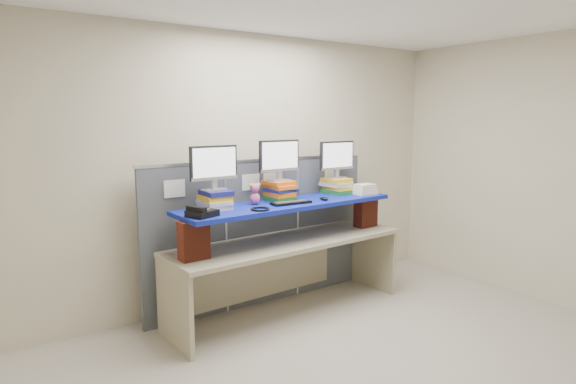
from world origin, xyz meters
TOP-DOWN VIEW (x-y plane):
  - room at (0.00, 0.00)m, footprint 5.00×4.00m
  - cubicle_partition at (-0.00, 1.78)m, footprint 2.60×0.06m
  - desk at (0.06, 1.40)m, footprint 2.50×0.84m
  - brick_pier_left at (-0.97, 1.29)m, footprint 0.25×0.15m
  - brick_pier_right at (1.10, 1.40)m, footprint 0.25×0.15m
  - blue_board at (0.06, 1.40)m, footprint 2.28×0.68m
  - book_stack_left at (-0.68, 1.47)m, footprint 0.25×0.29m
  - book_stack_center at (0.04, 1.51)m, footprint 0.27×0.30m
  - book_stack_right at (0.81, 1.56)m, footprint 0.27×0.33m
  - monitor_left at (-0.68, 1.48)m, footprint 0.46×0.14m
  - monitor_center at (0.04, 1.51)m, footprint 0.46×0.14m
  - monitor_right at (0.80, 1.55)m, footprint 0.46×0.14m
  - keyboard at (0.03, 1.30)m, footprint 0.40×0.15m
  - mouse at (0.42, 1.28)m, footprint 0.08×0.12m
  - desk_phone at (-0.92, 1.23)m, footprint 0.27×0.26m
  - headset at (-0.37, 1.20)m, footprint 0.20×0.20m
  - plush_toy at (-0.27, 1.47)m, footprint 0.12×0.09m
  - binder_stack at (1.02, 1.34)m, footprint 0.24×0.19m

SIDE VIEW (x-z plane):
  - desk at x=0.06m, z-range 0.22..0.97m
  - cubicle_partition at x=0.00m, z-range 0.00..1.53m
  - brick_pier_left at x=-0.97m, z-range 0.75..1.09m
  - brick_pier_right at x=1.10m, z-range 0.75..1.09m
  - blue_board at x=0.06m, z-range 1.09..1.13m
  - headset at x=-0.37m, z-range 1.13..1.15m
  - keyboard at x=0.03m, z-range 1.13..1.15m
  - mouse at x=0.42m, z-range 1.13..1.16m
  - desk_phone at x=-0.92m, z-range 1.11..1.21m
  - binder_stack at x=1.02m, z-range 1.12..1.23m
  - book_stack_right at x=0.81m, z-range 1.13..1.29m
  - book_stack_left at x=-0.68m, z-range 1.13..1.30m
  - book_stack_center at x=0.04m, z-range 1.13..1.33m
  - plush_toy at x=-0.27m, z-range 1.13..1.33m
  - room at x=0.00m, z-range 0.00..2.80m
  - monitor_right at x=0.80m, z-range 1.32..1.72m
  - monitor_left at x=-0.68m, z-range 1.32..1.72m
  - monitor_center at x=0.04m, z-range 1.35..1.75m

